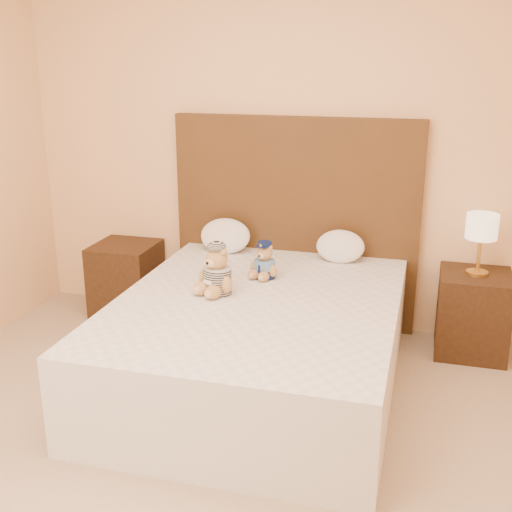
{
  "coord_description": "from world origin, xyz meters",
  "views": [
    {
      "loc": [
        0.92,
        -2.14,
        1.92
      ],
      "look_at": [
        -0.08,
        1.45,
        0.73
      ],
      "focal_mm": 45.0,
      "sensor_mm": 36.0,
      "label": 1
    }
  ],
  "objects_px": {
    "bed": "(257,342)",
    "lamp": "(482,230)",
    "teddy_prisoner": "(217,270)",
    "pillow_left": "(225,234)",
    "nightstand_left": "(126,279)",
    "teddy_police": "(265,260)",
    "pillow_right": "(340,245)",
    "nightstand_right": "(472,313)"
  },
  "relations": [
    {
      "from": "bed",
      "to": "pillow_left",
      "type": "distance_m",
      "value": 1.03
    },
    {
      "from": "nightstand_right",
      "to": "pillow_left",
      "type": "relative_size",
      "value": 1.5
    },
    {
      "from": "nightstand_right",
      "to": "pillow_right",
      "type": "distance_m",
      "value": 0.98
    },
    {
      "from": "teddy_prisoner",
      "to": "bed",
      "type": "bearing_deg",
      "value": 17.48
    },
    {
      "from": "bed",
      "to": "teddy_police",
      "type": "relative_size",
      "value": 8.57
    },
    {
      "from": "lamp",
      "to": "bed",
      "type": "bearing_deg",
      "value": -147.38
    },
    {
      "from": "pillow_right",
      "to": "pillow_left",
      "type": "bearing_deg",
      "value": 180.0
    },
    {
      "from": "nightstand_right",
      "to": "teddy_police",
      "type": "bearing_deg",
      "value": -161.96
    },
    {
      "from": "nightstand_right",
      "to": "pillow_right",
      "type": "bearing_deg",
      "value": 178.08
    },
    {
      "from": "pillow_left",
      "to": "teddy_prisoner",
      "type": "bearing_deg",
      "value": -75.29
    },
    {
      "from": "bed",
      "to": "pillow_right",
      "type": "relative_size",
      "value": 6.08
    },
    {
      "from": "nightstand_right",
      "to": "pillow_left",
      "type": "distance_m",
      "value": 1.76
    },
    {
      "from": "bed",
      "to": "lamp",
      "type": "xyz_separation_m",
      "value": [
        1.25,
        0.8,
        0.57
      ]
    },
    {
      "from": "teddy_prisoner",
      "to": "nightstand_right",
      "type": "bearing_deg",
      "value": 51.59
    },
    {
      "from": "nightstand_right",
      "to": "pillow_left",
      "type": "height_order",
      "value": "pillow_left"
    },
    {
      "from": "nightstand_left",
      "to": "pillow_left",
      "type": "xyz_separation_m",
      "value": [
        0.78,
        0.03,
        0.4
      ]
    },
    {
      "from": "nightstand_right",
      "to": "lamp",
      "type": "bearing_deg",
      "value": 180.0
    },
    {
      "from": "teddy_police",
      "to": "teddy_prisoner",
      "type": "xyz_separation_m",
      "value": [
        -0.2,
        -0.34,
        0.03
      ]
    },
    {
      "from": "nightstand_left",
      "to": "lamp",
      "type": "distance_m",
      "value": 2.56
    },
    {
      "from": "lamp",
      "to": "teddy_police",
      "type": "xyz_separation_m",
      "value": [
        -1.31,
        -0.43,
        -0.18
      ]
    },
    {
      "from": "bed",
      "to": "nightstand_left",
      "type": "distance_m",
      "value": 1.48
    },
    {
      "from": "nightstand_left",
      "to": "lamp",
      "type": "height_order",
      "value": "lamp"
    },
    {
      "from": "lamp",
      "to": "nightstand_right",
      "type": "bearing_deg",
      "value": 0.0
    },
    {
      "from": "nightstand_right",
      "to": "teddy_prisoner",
      "type": "distance_m",
      "value": 1.74
    },
    {
      "from": "bed",
      "to": "teddy_police",
      "type": "height_order",
      "value": "teddy_police"
    },
    {
      "from": "nightstand_right",
      "to": "pillow_right",
      "type": "relative_size",
      "value": 1.67
    },
    {
      "from": "nightstand_left",
      "to": "nightstand_right",
      "type": "xyz_separation_m",
      "value": [
        2.5,
        0.0,
        0.0
      ]
    },
    {
      "from": "nightstand_left",
      "to": "lamp",
      "type": "bearing_deg",
      "value": 0.0
    },
    {
      "from": "teddy_police",
      "to": "pillow_left",
      "type": "bearing_deg",
      "value": 150.91
    },
    {
      "from": "bed",
      "to": "teddy_prisoner",
      "type": "distance_m",
      "value": 0.5
    },
    {
      "from": "nightstand_right",
      "to": "teddy_prisoner",
      "type": "height_order",
      "value": "teddy_prisoner"
    },
    {
      "from": "nightstand_right",
      "to": "lamp",
      "type": "relative_size",
      "value": 1.38
    },
    {
      "from": "teddy_prisoner",
      "to": "pillow_left",
      "type": "distance_m",
      "value": 0.83
    },
    {
      "from": "teddy_prisoner",
      "to": "pillow_left",
      "type": "relative_size",
      "value": 0.81
    },
    {
      "from": "bed",
      "to": "pillow_right",
      "type": "xyz_separation_m",
      "value": [
        0.36,
        0.83,
        0.39
      ]
    },
    {
      "from": "nightstand_left",
      "to": "teddy_police",
      "type": "distance_m",
      "value": 1.33
    },
    {
      "from": "nightstand_left",
      "to": "teddy_police",
      "type": "bearing_deg",
      "value": -19.63
    },
    {
      "from": "nightstand_left",
      "to": "nightstand_right",
      "type": "relative_size",
      "value": 1.0
    },
    {
      "from": "nightstand_left",
      "to": "teddy_prisoner",
      "type": "bearing_deg",
      "value": -37.71
    },
    {
      "from": "pillow_left",
      "to": "pillow_right",
      "type": "distance_m",
      "value": 0.82
    },
    {
      "from": "nightstand_left",
      "to": "teddy_prisoner",
      "type": "relative_size",
      "value": 1.86
    },
    {
      "from": "bed",
      "to": "lamp",
      "type": "height_order",
      "value": "lamp"
    }
  ]
}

